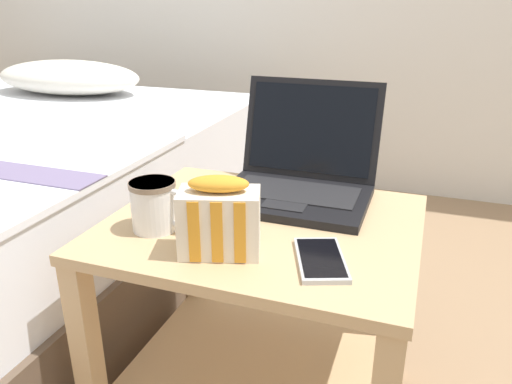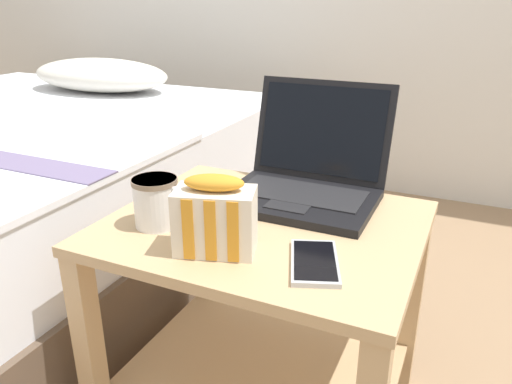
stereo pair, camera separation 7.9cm
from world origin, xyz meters
The scene contains 5 objects.
bedside_table centered at (0.00, 0.00, 0.32)m, with size 0.62×0.52×0.50m.
laptop centered at (0.03, 0.17, 0.55)m, with size 0.33×0.31×0.25m.
mug_front_left centered at (-0.19, -0.10, 0.56)m, with size 0.13×0.09×0.10m.
snack_bag centered at (-0.03, -0.15, 0.57)m, with size 0.16×0.12×0.15m.
cell_phone centered at (0.15, -0.12, 0.51)m, with size 0.13×0.17×0.01m.
Camera 1 is at (0.30, -0.88, 0.93)m, focal length 35.00 mm.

